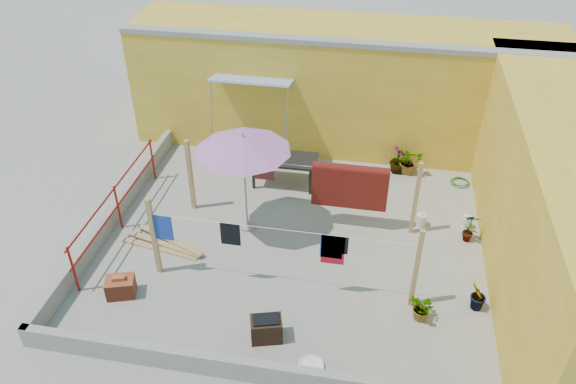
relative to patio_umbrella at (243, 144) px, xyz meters
The scene contains 21 objects.
ground 2.42m from the patio_umbrella, 15.16° to the right, with size 80.00×80.00×0.00m, color #9E998E.
wall_back 4.71m from the patio_umbrella, 70.13° to the left, with size 11.00×3.27×3.21m.
wall_right 6.32m from the patio_umbrella, ahead, with size 2.40×9.00×3.20m, color gold.
parapet_front 4.46m from the patio_umbrella, 74.28° to the right, with size 8.30×0.16×0.44m, color gray.
parapet_left 3.57m from the patio_umbrella, behind, with size 0.16×7.30×0.44m, color gray.
red_railing 3.14m from the patio_umbrella, 169.81° to the right, with size 0.05×4.20×1.10m.
clothesline_rig 2.27m from the patio_umbrella, ahead, with size 5.09×2.35×1.80m.
patio_umbrella is the anchor object (origin of this frame).
outdoor_table 2.42m from the patio_umbrella, 75.50° to the left, with size 1.60×0.81×0.75m.
brick_stack 3.65m from the patio_umbrella, 127.67° to the right, with size 0.63×0.53×0.47m.
lumber_pile 2.79m from the patio_umbrella, 149.23° to the right, with size 1.92×0.86×0.12m.
brazier 3.71m from the patio_umbrella, 70.03° to the right, with size 0.63×0.50×0.49m.
white_basin 4.51m from the patio_umbrella, 60.61° to the right, with size 0.45×0.45×0.08m.
water_jug_a 4.37m from the patio_umbrella, 11.54° to the left, with size 0.21×0.21×0.33m.
water_jug_b 5.26m from the patio_umbrella, 10.32° to the left, with size 0.21×0.21×0.33m.
green_hose 5.88m from the patio_umbrella, 29.09° to the left, with size 0.48×0.48×0.07m.
plant_back_a 4.88m from the patio_umbrella, 39.72° to the left, with size 0.64×0.55×0.71m, color #1A5017.
plant_back_b 4.69m from the patio_umbrella, 41.99° to the left, with size 0.41×0.41×0.74m, color #1A5017.
plant_right_a 5.13m from the patio_umbrella, ahead, with size 0.39×0.26×0.74m, color #1A5017.
plant_right_b 5.37m from the patio_umbrella, 18.58° to the right, with size 0.37×0.29×0.66m, color #1A5017.
plant_right_c 4.69m from the patio_umbrella, 28.32° to the right, with size 0.48×0.42×0.54m, color #1A5017.
Camera 1 is at (1.58, -9.17, 7.87)m, focal length 35.00 mm.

